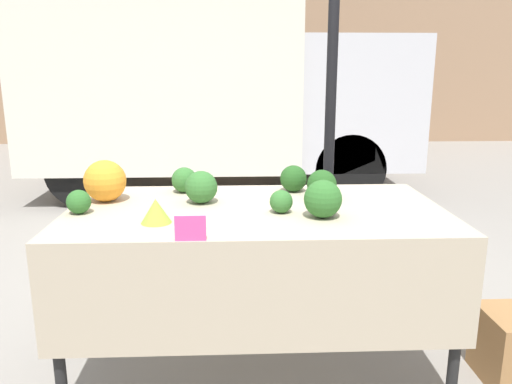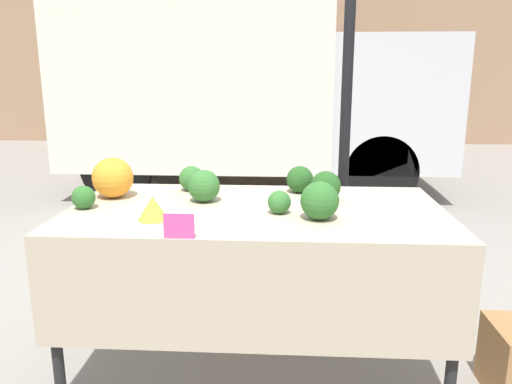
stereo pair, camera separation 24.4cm
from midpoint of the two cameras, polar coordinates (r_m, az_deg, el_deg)
name	(u,v)px [view 2 (the right image)]	position (r m, az deg, el deg)	size (l,w,h in m)	color
ground_plane	(256,362)	(2.82, 2.62, -18.94)	(40.00, 40.00, 0.00)	gray
building_facade	(281,5)	(11.23, 3.54, 20.58)	(16.00, 0.60, 5.76)	#9E7A5B
tent_pole	(346,110)	(3.32, 12.36, 9.14)	(0.07, 0.07, 2.55)	black
parked_truck	(244,85)	(6.56, -0.35, 12.16)	(4.65, 2.19, 2.52)	silver
market_table	(255,231)	(2.43, 2.79, -4.53)	(1.85, 0.99, 0.86)	tan
orange_cauliflower	(113,178)	(2.71, -13.62, 1.57)	(0.22, 0.22, 0.22)	orange
romanesco_head	(153,208)	(2.27, -8.74, -1.88)	(0.14, 0.14, 0.11)	#93B238
broccoli_head_0	(192,178)	(2.81, -4.92, 1.53)	(0.14, 0.14, 0.14)	#336B2D
broccoli_head_1	(204,186)	(2.56, -3.28, 0.67)	(0.17, 0.17, 0.17)	#336B2D
broccoli_head_2	(300,179)	(2.78, 7.56, 1.41)	(0.15, 0.15, 0.15)	#23511E
broccoli_head_3	(279,202)	(2.36, 5.64, -1.20)	(0.11, 0.11, 0.11)	#336B2D
broccoli_head_4	(320,201)	(2.28, 10.34, -1.02)	(0.18, 0.18, 0.18)	#2D6628
broccoli_head_5	(326,186)	(2.62, 10.63, 0.63)	(0.16, 0.16, 0.16)	#23511E
broccoli_head_6	(84,197)	(2.54, -16.54, -0.62)	(0.11, 0.11, 0.11)	#2D6628
price_sign	(179,226)	(2.01, -5.37, -3.96)	(0.12, 0.01, 0.10)	#EF4793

